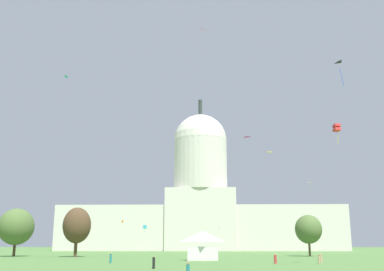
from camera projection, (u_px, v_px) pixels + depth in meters
name	position (u px, v px, depth m)	size (l,w,h in m)	color
capitol_building	(201.00, 204.00, 211.40)	(129.78, 25.22, 71.76)	beige
event_tent	(202.00, 246.00, 89.57)	(6.32, 5.03, 5.59)	white
tree_west_far	(77.00, 225.00, 113.20)	(8.78, 8.67, 12.03)	#4C3823
tree_east_far	(308.00, 229.00, 117.92)	(8.73, 8.78, 10.49)	brown
tree_west_near	(16.00, 227.00, 116.86)	(11.82, 12.17, 12.06)	#42301E
person_tan_edge_east	(319.00, 259.00, 74.92)	(0.35, 0.35, 1.47)	tan
person_tan_edge_west	(321.00, 259.00, 79.00)	(0.64, 0.64, 1.50)	tan
person_black_aisle_center	(154.00, 263.00, 59.29)	(0.40, 0.40, 1.67)	black
person_red_lawn_far_left	(275.00, 259.00, 74.96)	(0.56, 0.56, 1.60)	red
person_teal_near_tent	(188.00, 271.00, 43.07)	(0.42, 0.42, 1.49)	#1E757A
person_teal_back_center	(111.00, 258.00, 76.33)	(0.49, 0.49, 1.74)	#1E757A
kite_pink_high	(201.00, 31.00, 114.90)	(1.55, 1.71, 0.35)	pink
kite_yellow_mid	(310.00, 184.00, 157.86)	(1.32, 1.33, 3.03)	yellow
kite_magenta_mid	(247.00, 138.00, 76.41)	(1.25, 0.91, 0.17)	#D1339E
kite_cyan_low	(145.00, 227.00, 170.05)	(1.51, 1.53, 3.27)	#33BCDB
kite_orange_low	(123.00, 221.00, 182.75)	(0.76, 0.55, 1.12)	orange
kite_gold_mid	(269.00, 154.00, 140.37)	(1.93, 1.24, 0.30)	gold
kite_red_mid	(337.00, 128.00, 74.67)	(1.22, 1.26, 3.50)	red
kite_black_mid	(342.00, 67.00, 65.20)	(1.12, 1.41, 3.39)	black
kite_violet_low	(219.00, 228.00, 184.41)	(0.68, 1.32, 1.51)	purple
kite_turquoise_mid	(64.00, 78.00, 65.66)	(0.71, 1.11, 0.23)	teal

